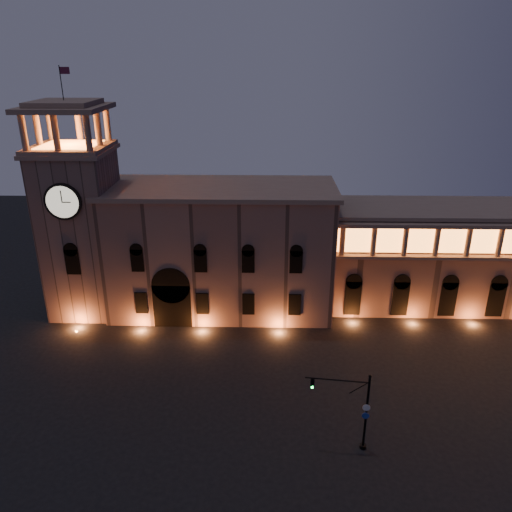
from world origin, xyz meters
The scene contains 5 objects.
ground centered at (0.00, 0.00, 0.00)m, with size 160.00×160.00×0.00m, color black.
government_building centered at (-2.08, 21.93, 8.77)m, with size 30.80×12.80×17.60m.
clock_tower centered at (-20.50, 20.98, 12.50)m, with size 9.80×9.80×32.40m.
colonnade_wing centered at (32.00, 23.92, 7.33)m, with size 40.60×11.50×14.50m.
traffic_light centered at (12.38, -5.36, 4.24)m, with size 5.85×1.05×8.07m.
Camera 1 is at (4.37, -41.53, 33.83)m, focal length 35.00 mm.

